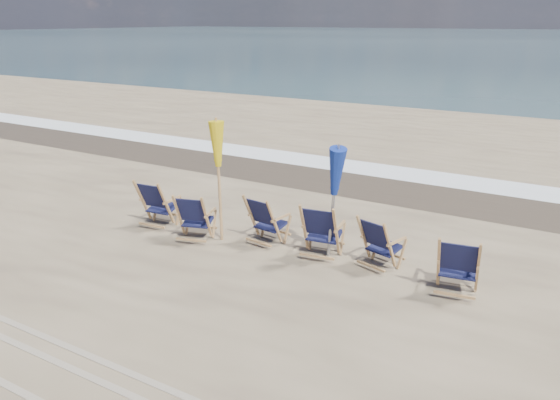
% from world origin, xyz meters
% --- Properties ---
extents(surf_foam, '(200.00, 1.40, 0.01)m').
position_xyz_m(surf_foam, '(0.00, 8.30, 0.00)').
color(surf_foam, silver).
rests_on(surf_foam, ground).
extents(wet_sand_strip, '(200.00, 2.60, 0.00)m').
position_xyz_m(wet_sand_strip, '(0.00, 6.80, 0.00)').
color(wet_sand_strip, '#42362A').
rests_on(wet_sand_strip, ground).
extents(tire_tracks, '(80.00, 1.30, 0.01)m').
position_xyz_m(tire_tracks, '(0.00, -2.80, 0.01)').
color(tire_tracks, gray).
rests_on(tire_tracks, ground).
extents(beach_chair_0, '(0.75, 0.82, 1.06)m').
position_xyz_m(beach_chair_0, '(-2.36, 1.67, 0.53)').
color(beach_chair_0, '#121436').
rests_on(beach_chair_0, ground).
extents(beach_chair_1, '(0.83, 0.88, 1.01)m').
position_xyz_m(beach_chair_1, '(-1.22, 1.52, 0.51)').
color(beach_chair_1, '#121436').
rests_on(beach_chair_1, ground).
extents(beach_chair_2, '(0.74, 0.81, 1.01)m').
position_xyz_m(beach_chair_2, '(0.02, 1.96, 0.51)').
color(beach_chair_2, '#121436').
rests_on(beach_chair_2, ground).
extents(beach_chair_3, '(0.79, 0.86, 1.08)m').
position_xyz_m(beach_chair_3, '(1.25, 2.01, 0.54)').
color(beach_chair_3, '#121436').
rests_on(beach_chair_3, ground).
extents(beach_chair_4, '(0.79, 0.85, 0.97)m').
position_xyz_m(beach_chair_4, '(2.23, 2.01, 0.49)').
color(beach_chair_4, '#121436').
rests_on(beach_chair_4, ground).
extents(beach_chair_5, '(0.76, 0.83, 1.03)m').
position_xyz_m(beach_chair_5, '(3.69, 1.80, 0.52)').
color(beach_chair_5, '#121436').
rests_on(beach_chair_5, ground).
extents(umbrella_yellow, '(0.30, 0.30, 2.31)m').
position_xyz_m(umbrella_yellow, '(-1.14, 1.85, 1.77)').
color(umbrella_yellow, '#A57A4A').
rests_on(umbrella_yellow, ground).
extents(umbrella_blue, '(0.30, 0.30, 2.15)m').
position_xyz_m(umbrella_blue, '(1.18, 1.97, 1.63)').
color(umbrella_blue, '#A5A5AD').
rests_on(umbrella_blue, ground).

